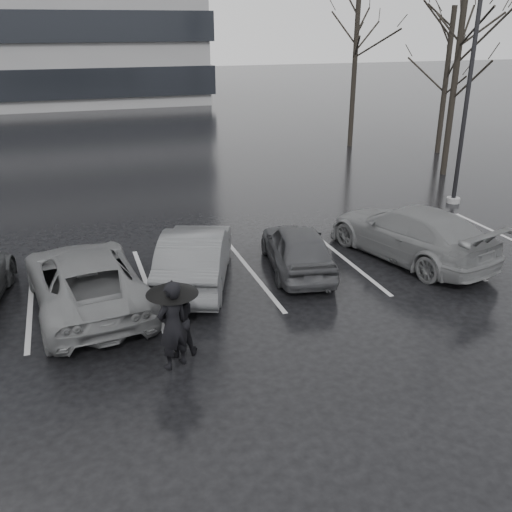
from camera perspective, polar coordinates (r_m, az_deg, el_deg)
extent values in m
plane|color=black|center=(13.04, 0.51, -6.18)|extent=(160.00, 160.00, 0.00)
imported|color=black|center=(15.28, 4.16, 0.83)|extent=(2.15, 3.98, 1.28)
imported|color=#323235|center=(14.54, -6.10, 0.00)|extent=(2.96, 4.70, 1.46)
imported|color=#4B4B4E|center=(13.78, -16.68, -2.26)|extent=(2.93, 5.34, 1.42)
imported|color=#4B4B4E|center=(16.60, 15.16, 2.27)|extent=(3.38, 5.55, 1.50)
imported|color=black|center=(10.99, -8.33, -6.84)|extent=(0.78, 0.68, 1.81)
imported|color=black|center=(11.44, -7.90, -6.30)|extent=(0.78, 0.62, 1.56)
cylinder|color=black|center=(11.32, -8.18, -6.92)|extent=(0.02, 0.02, 1.47)
cone|color=black|center=(10.94, -8.42, -3.14)|extent=(1.01, 1.01, 0.26)
sphere|color=black|center=(10.89, -8.45, -2.53)|extent=(0.05, 0.05, 0.05)
cylinder|color=gray|center=(22.57, 19.12, 5.31)|extent=(0.48, 0.48, 0.19)
cylinder|color=black|center=(21.80, 20.56, 16.07)|extent=(0.16, 0.16, 8.72)
cube|color=#B2B2B4|center=(14.76, -21.62, -4.30)|extent=(0.12, 5.00, 0.00)
cube|color=#B2B2B4|center=(14.79, -10.80, -2.98)|extent=(0.12, 5.00, 0.00)
cube|color=#B2B2B4|center=(15.34, -0.43, -1.61)|extent=(0.12, 5.00, 0.00)
cube|color=#B2B2B4|center=(16.36, 8.93, -0.33)|extent=(0.12, 5.00, 0.00)
cube|color=#B2B2B4|center=(17.76, 17.01, 0.79)|extent=(0.12, 5.00, 0.00)
cube|color=#B2B2B4|center=(19.47, 23.78, 1.72)|extent=(0.12, 5.00, 0.00)
cylinder|color=black|center=(26.21, 19.26, 16.26)|extent=(0.26, 0.26, 8.00)
cylinder|color=black|center=(30.94, 18.43, 16.17)|extent=(0.26, 0.26, 7.00)
cylinder|color=black|center=(31.56, 9.85, 18.40)|extent=(0.26, 0.26, 8.50)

